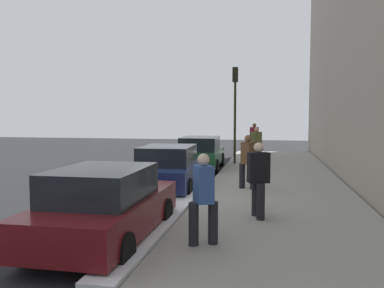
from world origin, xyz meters
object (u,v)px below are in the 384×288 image
(parked_car_maroon, at_px, (105,206))
(pedestrian_blue_coat, at_px, (203,196))
(parked_car_navy, at_px, (169,168))
(rolling_suitcase, at_px, (253,155))
(pedestrian_olive_coat, at_px, (256,144))
(traffic_light_pole, at_px, (235,99))
(parked_car_green, at_px, (201,153))
(pedestrian_black_coat, at_px, (258,178))
(pedestrian_brown_coat, at_px, (248,160))
(pedestrian_burgundy_coat, at_px, (254,137))

(parked_car_maroon, bearing_deg, pedestrian_blue_coat, -94.00)
(parked_car_navy, bearing_deg, rolling_suitcase, -17.55)
(pedestrian_olive_coat, relative_size, traffic_light_pole, 0.38)
(parked_car_green, xyz_separation_m, pedestrian_olive_coat, (1.84, -2.48, 0.33))
(parked_car_green, xyz_separation_m, pedestrian_blue_coat, (-10.99, -1.93, 0.28))
(rolling_suitcase, bearing_deg, pedestrian_black_coat, -177.10)
(pedestrian_olive_coat, bearing_deg, traffic_light_pole, 114.29)
(pedestrian_brown_coat, height_order, traffic_light_pole, traffic_light_pole)
(pedestrian_burgundy_coat, bearing_deg, pedestrian_brown_coat, -178.92)
(pedestrian_burgundy_coat, distance_m, traffic_light_pole, 5.72)
(pedestrian_black_coat, height_order, rolling_suitcase, pedestrian_black_coat)
(parked_car_green, distance_m, traffic_light_pole, 3.22)
(parked_car_green, relative_size, pedestrian_burgundy_coat, 2.47)
(parked_car_maroon, xyz_separation_m, rolling_suitcase, (13.16, -2.32, -0.29))
(pedestrian_brown_coat, xyz_separation_m, rolling_suitcase, (7.58, 0.14, -0.61))
(parked_car_maroon, distance_m, rolling_suitcase, 13.37)
(pedestrian_olive_coat, relative_size, pedestrian_burgundy_coat, 0.94)
(parked_car_maroon, distance_m, pedestrian_olive_coat, 12.94)
(parked_car_maroon, height_order, pedestrian_blue_coat, pedestrian_blue_coat)
(pedestrian_olive_coat, height_order, pedestrian_burgundy_coat, pedestrian_burgundy_coat)
(pedestrian_burgundy_coat, bearing_deg, traffic_light_pole, 171.90)
(pedestrian_burgundy_coat, distance_m, pedestrian_blue_coat, 17.63)
(parked_car_green, bearing_deg, rolling_suitcase, -44.78)
(pedestrian_olive_coat, relative_size, rolling_suitcase, 1.78)
(parked_car_maroon, xyz_separation_m, pedestrian_blue_coat, (-0.14, -1.96, 0.29))
(pedestrian_blue_coat, distance_m, traffic_light_pole, 12.58)
(pedestrian_olive_coat, distance_m, traffic_light_pole, 2.46)
(parked_car_maroon, relative_size, traffic_light_pole, 0.91)
(parked_car_navy, distance_m, pedestrian_brown_coat, 2.60)
(parked_car_navy, xyz_separation_m, pedestrian_blue_coat, (-5.60, -2.07, 0.29))
(parked_car_maroon, relative_size, pedestrian_blue_coat, 2.53)
(parked_car_maroon, distance_m, pedestrian_blue_coat, 1.99)
(parked_car_navy, relative_size, rolling_suitcase, 4.35)
(parked_car_maroon, xyz_separation_m, pedestrian_burgundy_coat, (17.49, -2.24, 0.38))
(pedestrian_olive_coat, height_order, pedestrian_black_coat, pedestrian_olive_coat)
(pedestrian_black_coat, bearing_deg, pedestrian_olive_coat, 2.03)
(parked_car_navy, xyz_separation_m, traffic_light_pole, (6.77, -1.60, 2.52))
(pedestrian_brown_coat, xyz_separation_m, pedestrian_blue_coat, (-5.72, 0.50, -0.03))
(pedestrian_olive_coat, relative_size, pedestrian_brown_coat, 1.01)
(pedestrian_black_coat, bearing_deg, traffic_light_pole, 7.79)
(pedestrian_black_coat, distance_m, traffic_light_pole, 10.57)
(parked_car_maroon, relative_size, parked_car_navy, 0.99)
(parked_car_green, height_order, pedestrian_olive_coat, pedestrian_olive_coat)
(pedestrian_brown_coat, bearing_deg, pedestrian_olive_coat, -0.40)
(pedestrian_olive_coat, bearing_deg, pedestrian_black_coat, -177.97)
(traffic_light_pole, bearing_deg, pedestrian_olive_coat, -65.71)
(pedestrian_black_coat, relative_size, traffic_light_pole, 0.37)
(pedestrian_burgundy_coat, height_order, rolling_suitcase, pedestrian_burgundy_coat)
(parked_car_maroon, xyz_separation_m, traffic_light_pole, (12.23, -1.49, 2.52))
(pedestrian_brown_coat, height_order, pedestrian_black_coat, pedestrian_black_coat)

